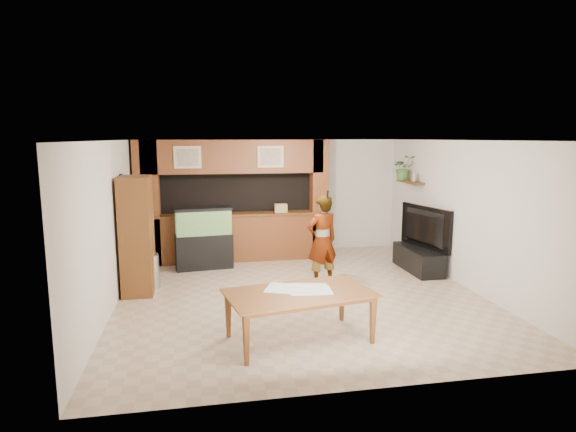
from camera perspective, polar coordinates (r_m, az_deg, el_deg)
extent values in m
plane|color=tan|center=(8.36, 1.32, -9.18)|extent=(6.50, 6.50, 0.00)
plane|color=white|center=(7.93, 1.39, 8.95)|extent=(6.50, 6.50, 0.00)
plane|color=beige|center=(11.21, -2.05, 2.38)|extent=(6.00, 0.00, 6.00)
plane|color=beige|center=(7.99, -20.20, -0.99)|extent=(0.00, 6.50, 6.50)
plane|color=beige|center=(9.13, 20.11, 0.24)|extent=(0.00, 6.50, 6.50)
cube|color=brown|center=(10.46, -6.26, -2.62)|extent=(3.80, 0.35, 1.00)
cube|color=brown|center=(10.36, -6.31, 0.20)|extent=(3.80, 0.43, 0.04)
cube|color=brown|center=(10.24, -6.44, 7.01)|extent=(3.80, 0.35, 0.70)
cube|color=brown|center=(10.35, -16.33, 1.44)|extent=(0.50, 0.35, 2.60)
cube|color=brown|center=(10.62, 3.67, 1.98)|extent=(0.35, 0.35, 2.60)
cube|color=black|center=(10.85, -6.57, 2.89)|extent=(4.20, 0.45, 0.85)
cube|color=tan|center=(10.02, -11.82, 6.82)|extent=(0.55, 0.03, 0.45)
cube|color=tan|center=(10.01, -11.82, 6.82)|extent=(0.43, 0.01, 0.35)
cube|color=tan|center=(10.13, -2.09, 7.04)|extent=(0.55, 0.03, 0.45)
cube|color=tan|center=(10.11, -2.08, 7.03)|extent=(0.43, 0.01, 0.35)
cylinder|color=black|center=(8.89, -19.16, 3.96)|extent=(0.04, 0.25, 0.25)
cylinder|color=white|center=(8.89, -19.00, 3.97)|extent=(0.01, 0.21, 0.21)
cube|color=brown|center=(10.73, 14.27, 3.94)|extent=(0.25, 0.90, 0.04)
cube|color=brown|center=(8.59, -17.46, -2.18)|extent=(0.50, 0.82, 2.01)
cylinder|color=#B2B2B7|center=(8.92, -16.04, -6.32)|extent=(0.33, 0.33, 0.60)
cube|color=black|center=(9.98, -9.91, -4.14)|extent=(1.14, 0.43, 0.71)
cube|color=#368855|center=(9.86, -10.00, -0.74)|extent=(1.09, 0.40, 0.49)
cube|color=black|center=(9.81, -10.05, 0.84)|extent=(1.14, 0.43, 0.06)
cube|color=black|center=(10.04, 15.17, -4.97)|extent=(0.51, 1.38, 0.46)
imported|color=black|center=(9.90, 15.32, -1.32)|extent=(0.50, 1.46, 0.84)
cube|color=tan|center=(10.58, 14.65, 4.49)|extent=(0.06, 0.15, 0.20)
imported|color=#3C6D2B|center=(10.97, 13.55, 5.58)|extent=(0.52, 0.46, 0.53)
imported|color=#967D52|center=(8.62, 4.05, -2.95)|extent=(0.69, 0.55, 1.65)
cylinder|color=black|center=(8.34, 4.73, 2.64)|extent=(0.03, 0.09, 0.15)
imported|color=brown|center=(6.40, 1.49, -11.92)|extent=(2.04, 1.38, 0.66)
cube|color=silver|center=(6.39, 2.69, -8.78)|extent=(0.58, 0.44, 0.01)
cube|color=silver|center=(6.45, 0.11, -8.59)|extent=(0.72, 0.62, 0.01)
cube|color=silver|center=(6.50, 2.44, -8.45)|extent=(0.56, 0.46, 0.01)
cube|color=tan|center=(10.46, -0.86, 0.95)|extent=(0.28, 0.20, 0.18)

